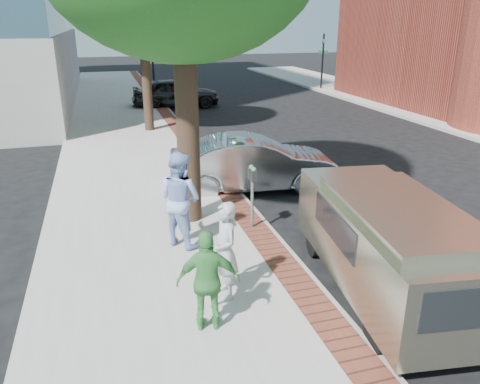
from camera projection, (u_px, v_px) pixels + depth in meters
name	position (u px, v px, depth m)	size (l,w,h in m)	color
ground	(237.00, 256.00, 9.78)	(120.00, 120.00, 0.00)	black
sidewalk	(134.00, 157.00, 16.56)	(5.00, 60.00, 0.15)	#9E9991
brick_strip	(195.00, 150.00, 17.12)	(0.60, 60.00, 0.01)	brown
curb	(204.00, 152.00, 17.24)	(0.10, 60.00, 0.15)	gray
signal_near	(153.00, 61.00, 29.05)	(0.70, 0.15, 3.80)	black
signal_far	(323.00, 57.00, 32.13)	(0.70, 0.15, 3.80)	black
tree_far	(141.00, 3.00, 18.63)	(4.80, 4.80, 7.14)	black
parking_meter	(252.00, 184.00, 10.41)	(0.12, 0.32, 1.47)	gray
person_gray	(225.00, 251.00, 7.82)	(0.63, 0.41, 1.71)	#ABAAAF
person_officer	(180.00, 199.00, 9.67)	(0.98, 0.77, 2.02)	#94AEE4
person_green	(208.00, 281.00, 6.99)	(0.96, 0.40, 1.63)	#469B4A
sedan_silver	(253.00, 163.00, 13.38)	(1.65, 4.73, 1.56)	#ACAEB3
bg_car	(176.00, 93.00, 26.22)	(1.94, 4.82, 1.64)	black
van	(384.00, 238.00, 8.31)	(2.51, 5.10, 1.81)	#9C9880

